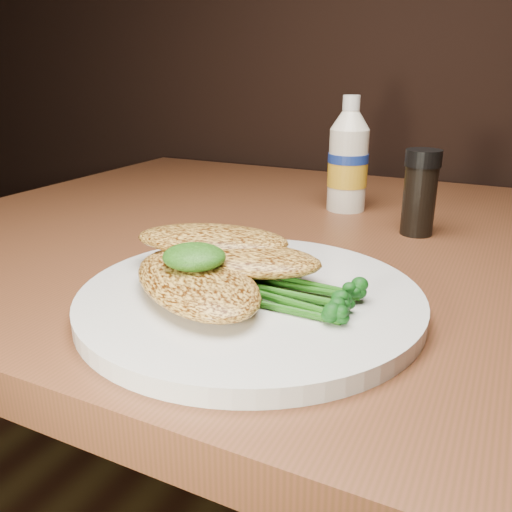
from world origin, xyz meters
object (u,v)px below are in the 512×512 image
at_px(mayo_bottle, 348,154).
at_px(plate, 250,299).
at_px(pepper_grinder, 420,193).
at_px(dining_table, 359,490).

bearing_deg(mayo_bottle, plate, -85.82).
relative_size(plate, pepper_grinder, 2.83).
xyz_separation_m(dining_table, plate, (-0.06, -0.23, 0.38)).
xyz_separation_m(dining_table, pepper_grinder, (0.03, 0.05, 0.43)).
distance_m(dining_table, plate, 0.45).
bearing_deg(plate, pepper_grinder, 72.49).
bearing_deg(plate, dining_table, 76.19).
height_order(mayo_bottle, pepper_grinder, mayo_bottle).
bearing_deg(pepper_grinder, mayo_bottle, 146.04).
distance_m(dining_table, mayo_bottle, 0.48).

